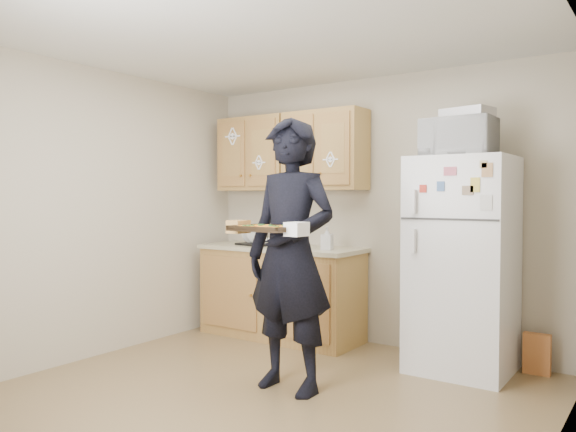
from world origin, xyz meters
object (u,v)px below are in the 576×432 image
Objects in this scene: refrigerator at (462,264)px; person at (291,255)px; microwave at (458,138)px; baking_tray at (266,229)px; dish_rack at (256,238)px.

person is (-0.87, -1.14, 0.12)m from refrigerator.
microwave reaches higher than refrigerator.
person reaches higher than refrigerator.
microwave is (-0.03, -0.05, 1.00)m from refrigerator.
baking_tray is 0.81× the size of microwave.
microwave is 2.22m from dish_rack.
baking_tray is 1.21× the size of dish_rack.
refrigerator is 3.16× the size of microwave.
baking_tray is (-0.86, -1.44, 0.32)m from refrigerator.
microwave is 1.50× the size of dish_rack.
microwave is at bearing -1.46° from dish_rack.
baking_tray reaches higher than dish_rack.
refrigerator is at bearing 60.80° from baking_tray.
refrigerator is 1.71m from baking_tray.
baking_tray is 1.76m from microwave.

